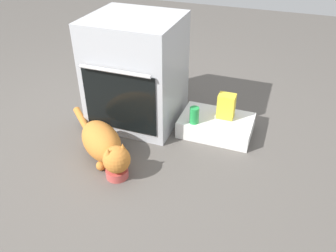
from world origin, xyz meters
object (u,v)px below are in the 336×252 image
(pantry_cabinet, at_px, (216,125))
(soda_can, at_px, (194,115))
(snack_bag, at_px, (226,106))
(food_bowl, at_px, (117,172))
(cat, at_px, (104,144))
(oven, at_px, (136,72))

(pantry_cabinet, xyz_separation_m, soda_can, (-0.14, -0.11, 0.12))
(soda_can, bearing_deg, snack_bag, 37.74)
(pantry_cabinet, xyz_separation_m, food_bowl, (-0.46, -0.68, -0.03))
(cat, height_order, soda_can, same)
(food_bowl, bearing_deg, pantry_cabinet, 55.83)
(cat, height_order, snack_bag, snack_bag)
(food_bowl, bearing_deg, oven, 103.44)
(pantry_cabinet, distance_m, snack_bag, 0.17)
(oven, distance_m, cat, 0.61)
(food_bowl, relative_size, soda_can, 1.17)
(food_bowl, height_order, soda_can, soda_can)
(oven, xyz_separation_m, cat, (0.01, -0.55, -0.27))
(cat, distance_m, soda_can, 0.65)
(snack_bag, bearing_deg, pantry_cabinet, -146.66)
(pantry_cabinet, relative_size, cat, 0.75)
(pantry_cabinet, distance_m, cat, 0.83)
(food_bowl, relative_size, cat, 0.20)
(pantry_cabinet, distance_m, soda_can, 0.22)
(cat, bearing_deg, oven, 129.75)
(cat, relative_size, snack_bag, 3.82)
(snack_bag, xyz_separation_m, soda_can, (-0.19, -0.15, -0.03))
(food_bowl, bearing_deg, cat, 141.52)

